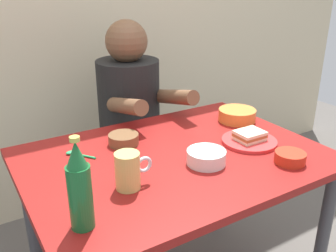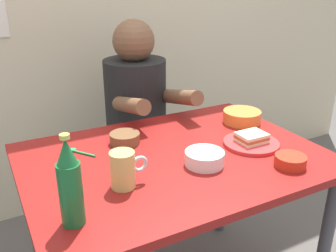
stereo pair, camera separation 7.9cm
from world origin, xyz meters
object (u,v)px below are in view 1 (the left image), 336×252
person_seated (130,100)px  beer_bottle (80,188)px  stool (132,170)px  soup_bowl_orange (237,114)px  dining_table (175,177)px  plate_orange (249,141)px  beer_mug (128,171)px  sandwich (250,135)px

person_seated → beer_bottle: 1.02m
stool → soup_bowl_orange: soup_bowl_orange is taller
soup_bowl_orange → stool: bearing=123.7°
stool → person_seated: size_ratio=0.63×
dining_table → plate_orange: 0.34m
dining_table → stool: 0.71m
plate_orange → beer_bottle: bearing=-167.3°
dining_table → stool: bearing=79.7°
dining_table → person_seated: size_ratio=1.53×
stool → beer_mug: (-0.36, -0.75, 0.45)m
stool → soup_bowl_orange: (0.32, -0.48, 0.42)m
beer_mug → soup_bowl_orange: size_ratio=0.74×
stool → person_seated: bearing=-90.0°
plate_orange → soup_bowl_orange: (0.12, 0.21, 0.02)m
sandwich → beer_bottle: 0.77m
person_seated → plate_orange: 0.71m
beer_bottle → sandwich: bearing=12.7°
beer_mug → soup_bowl_orange: beer_mug is taller
beer_bottle → stool: bearing=57.3°
beer_bottle → plate_orange: bearing=12.7°
person_seated → plate_orange: (0.20, -0.68, -0.02)m
stool → beer_mug: beer_mug is taller
plate_orange → beer_bottle: beer_bottle is taller
beer_mug → beer_bottle: bearing=-149.1°
stool → beer_bottle: (-0.55, -0.86, 0.51)m
stool → person_seated: (-0.00, -0.01, 0.42)m
beer_bottle → person_seated: bearing=57.0°
sandwich → soup_bowl_orange: (0.12, 0.21, -0.00)m
sandwich → plate_orange: bearing=90.0°
beer_mug → plate_orange: bearing=5.6°
stool → person_seated: person_seated is taller
stool → plate_orange: plate_orange is taller
dining_table → person_seated: bearing=79.5°
person_seated → soup_bowl_orange: person_seated is taller
beer_mug → soup_bowl_orange: 0.73m
dining_table → beer_mug: (-0.25, -0.12, 0.15)m
beer_mug → beer_bottle: beer_bottle is taller
soup_bowl_orange → beer_mug: bearing=-158.5°
beer_bottle → soup_bowl_orange: (0.87, 0.38, -0.09)m
dining_table → person_seated: person_seated is taller
person_seated → plate_orange: bearing=-73.7°
stool → sandwich: (0.20, -0.69, 0.42)m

